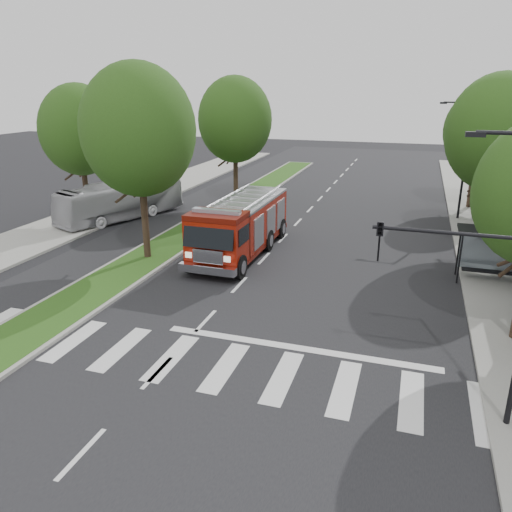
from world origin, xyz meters
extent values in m
plane|color=black|center=(0.00, 0.00, 0.00)|extent=(140.00, 140.00, 0.00)
cube|color=gray|center=(12.50, 10.00, 0.07)|extent=(5.00, 80.00, 0.15)
cube|color=gray|center=(-14.50, 10.00, 0.07)|extent=(5.00, 80.00, 0.15)
cube|color=gray|center=(-6.00, 18.00, 0.07)|extent=(3.00, 50.00, 0.14)
cube|color=#194513|center=(-6.00, 18.00, 0.14)|extent=(2.60, 49.50, 0.02)
cylinder|color=black|center=(9.80, 7.40, 1.25)|extent=(0.08, 0.08, 2.50)
cylinder|color=black|center=(9.80, 8.60, 1.25)|extent=(0.08, 0.08, 2.50)
cube|color=black|center=(11.20, 8.00, 2.55)|extent=(3.20, 1.60, 0.12)
cube|color=#8C99A5|center=(11.20, 8.70, 1.30)|extent=(2.80, 0.04, 1.80)
cube|color=black|center=(11.20, 8.00, 0.55)|extent=(2.40, 0.40, 0.08)
cylinder|color=black|center=(11.50, 14.00, 2.20)|extent=(0.36, 0.36, 4.40)
ellipsoid|color=#1D390F|center=(11.50, 14.00, 6.50)|extent=(5.60, 5.60, 6.44)
cylinder|color=black|center=(11.50, 24.00, 1.98)|extent=(0.36, 0.36, 3.96)
ellipsoid|color=#1D390F|center=(11.50, 24.00, 5.85)|extent=(5.00, 5.00, 5.75)
cylinder|color=black|center=(-6.00, 6.00, 2.31)|extent=(0.36, 0.36, 4.62)
ellipsoid|color=#1D390F|center=(-6.00, 6.00, 6.83)|extent=(5.80, 5.80, 6.67)
cylinder|color=black|center=(-6.00, 20.00, 2.20)|extent=(0.36, 0.36, 4.40)
ellipsoid|color=#1D390F|center=(-6.00, 20.00, 6.50)|extent=(5.60, 5.60, 6.44)
cylinder|color=black|center=(-14.00, 12.00, 2.09)|extent=(0.36, 0.36, 4.18)
ellipsoid|color=#1D390F|center=(-14.00, 12.00, 6.17)|extent=(5.20, 5.20, 5.98)
cube|color=black|center=(8.70, -3.50, 7.85)|extent=(0.45, 0.20, 0.12)
cylinder|color=black|center=(8.50, -3.50, 5.40)|extent=(4.00, 0.10, 0.10)
imported|color=black|center=(6.70, -3.50, 5.00)|extent=(0.18, 0.22, 1.10)
cylinder|color=black|center=(10.50, 20.00, 4.00)|extent=(0.16, 0.16, 8.00)
cylinder|color=black|center=(9.60, 20.00, 7.90)|extent=(1.80, 0.10, 0.10)
cube|color=black|center=(8.70, 20.00, 7.85)|extent=(0.45, 0.20, 0.12)
cube|color=#550C04|center=(-1.49, 8.54, 0.55)|extent=(2.86, 9.31, 0.28)
cube|color=maroon|center=(-1.48, 9.43, 1.71)|extent=(2.84, 7.10, 2.21)
cube|color=maroon|center=(-1.53, 5.12, 1.71)|extent=(2.78, 2.02, 2.32)
cube|color=#B2B2B7|center=(-1.48, 9.43, 2.87)|extent=(2.84, 7.10, 0.13)
cylinder|color=#B2B2B7|center=(-2.48, 9.44, 3.09)|extent=(0.18, 6.63, 0.11)
cylinder|color=#B2B2B7|center=(-0.49, 9.41, 3.09)|extent=(0.18, 6.63, 0.11)
cube|color=silver|center=(-1.54, 3.85, 0.66)|extent=(2.88, 0.42, 0.39)
cube|color=#8C99A5|center=(-1.53, 5.12, 3.20)|extent=(2.43, 0.41, 0.20)
cylinder|color=black|center=(-2.80, 4.80, 0.61)|extent=(0.40, 1.22, 1.21)
cylinder|color=black|center=(-0.26, 4.77, 0.61)|extent=(0.40, 1.22, 1.21)
cylinder|color=black|center=(-2.75, 9.44, 0.61)|extent=(0.40, 1.22, 1.21)
cylinder|color=black|center=(-0.21, 9.41, 0.61)|extent=(0.40, 1.22, 1.21)
cylinder|color=black|center=(-2.72, 12.09, 0.61)|extent=(0.40, 1.22, 1.21)
cylinder|color=black|center=(-0.18, 12.06, 0.61)|extent=(0.40, 1.22, 1.21)
imported|color=#AFAFB4|center=(-12.00, 13.12, 1.33)|extent=(5.49, 9.69, 2.65)
camera|label=1|loc=(7.47, -16.57, 8.94)|focal=35.00mm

